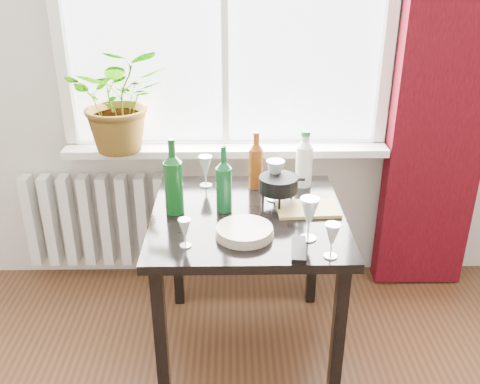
{
  "coord_description": "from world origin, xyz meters",
  "views": [
    {
      "loc": [
        0.03,
        -0.56,
        1.82
      ],
      "look_at": [
        0.07,
        1.55,
        0.85
      ],
      "focal_mm": 40.0,
      "sensor_mm": 36.0,
      "label": 1
    }
  ],
  "objects_px": {
    "wine_bottle_left": "(173,176)",
    "wineglass_back_left": "(206,171)",
    "wineglass_back_center": "(275,180)",
    "bottle_amber": "(256,160)",
    "tv_remote": "(299,249)",
    "wineglass_front_right": "(309,218)",
    "table": "(248,232)",
    "wineglass_front_left": "(185,233)",
    "radiator": "(97,220)",
    "cutting_board": "(308,209)",
    "cleaning_bottle": "(304,158)",
    "wineglass_far_right": "(332,240)",
    "potted_plant": "(120,99)",
    "fondue_pot": "(278,191)",
    "plate_stack": "(244,231)",
    "wine_bottle_right": "(224,179)"
  },
  "relations": [
    {
      "from": "wineglass_front_left",
      "to": "fondue_pot",
      "type": "relative_size",
      "value": 0.6
    },
    {
      "from": "bottle_amber",
      "to": "radiator",
      "type": "bearing_deg",
      "value": 158.97
    },
    {
      "from": "fondue_pot",
      "to": "table",
      "type": "bearing_deg",
      "value": -169.98
    },
    {
      "from": "wineglass_back_center",
      "to": "plate_stack",
      "type": "relative_size",
      "value": 0.83
    },
    {
      "from": "radiator",
      "to": "wine_bottle_left",
      "type": "distance_m",
      "value": 0.97
    },
    {
      "from": "wine_bottle_left",
      "to": "wineglass_front_right",
      "type": "distance_m",
      "value": 0.62
    },
    {
      "from": "wineglass_far_right",
      "to": "bottle_amber",
      "type": "bearing_deg",
      "value": 111.6
    },
    {
      "from": "wine_bottle_right",
      "to": "cutting_board",
      "type": "height_order",
      "value": "wine_bottle_right"
    },
    {
      "from": "wineglass_back_left",
      "to": "wineglass_far_right",
      "type": "bearing_deg",
      "value": -53.11
    },
    {
      "from": "bottle_amber",
      "to": "fondue_pot",
      "type": "relative_size",
      "value": 1.43
    },
    {
      "from": "wineglass_back_center",
      "to": "wineglass_back_left",
      "type": "distance_m",
      "value": 0.36
    },
    {
      "from": "wine_bottle_left",
      "to": "fondue_pot",
      "type": "relative_size",
      "value": 1.72
    },
    {
      "from": "potted_plant",
      "to": "cleaning_bottle",
      "type": "xyz_separation_m",
      "value": [
        0.92,
        -0.24,
        -0.23
      ]
    },
    {
      "from": "radiator",
      "to": "cleaning_bottle",
      "type": "height_order",
      "value": "cleaning_bottle"
    },
    {
      "from": "cutting_board",
      "to": "table",
      "type": "bearing_deg",
      "value": -174.04
    },
    {
      "from": "tv_remote",
      "to": "table",
      "type": "bearing_deg",
      "value": 126.77
    },
    {
      "from": "radiator",
      "to": "wine_bottle_left",
      "type": "height_order",
      "value": "wine_bottle_left"
    },
    {
      "from": "potted_plant",
      "to": "wine_bottle_left",
      "type": "height_order",
      "value": "potted_plant"
    },
    {
      "from": "potted_plant",
      "to": "plate_stack",
      "type": "height_order",
      "value": "potted_plant"
    },
    {
      "from": "wine_bottle_right",
      "to": "plate_stack",
      "type": "xyz_separation_m",
      "value": [
        0.08,
        -0.23,
        -0.13
      ]
    },
    {
      "from": "wineglass_far_right",
      "to": "plate_stack",
      "type": "bearing_deg",
      "value": 152.55
    },
    {
      "from": "bottle_amber",
      "to": "cutting_board",
      "type": "relative_size",
      "value": 1.06
    },
    {
      "from": "wine_bottle_right",
      "to": "cleaning_bottle",
      "type": "distance_m",
      "value": 0.47
    },
    {
      "from": "wineglass_front_right",
      "to": "wineglass_back_left",
      "type": "distance_m",
      "value": 0.69
    },
    {
      "from": "wineglass_front_right",
      "to": "wineglass_back_left",
      "type": "bearing_deg",
      "value": 129.29
    },
    {
      "from": "bottle_amber",
      "to": "tv_remote",
      "type": "distance_m",
      "value": 0.64
    },
    {
      "from": "cleaning_bottle",
      "to": "wineglass_back_left",
      "type": "xyz_separation_m",
      "value": [
        -0.48,
        0.0,
        -0.06
      ]
    },
    {
      "from": "bottle_amber",
      "to": "wineglass_far_right",
      "type": "xyz_separation_m",
      "value": [
        0.26,
        -0.65,
        -0.07
      ]
    },
    {
      "from": "table",
      "to": "cleaning_bottle",
      "type": "bearing_deg",
      "value": 46.98
    },
    {
      "from": "wineglass_front_right",
      "to": "wineglass_back_left",
      "type": "xyz_separation_m",
      "value": [
        -0.43,
        0.53,
        -0.01
      ]
    },
    {
      "from": "bottle_amber",
      "to": "wineglass_back_left",
      "type": "height_order",
      "value": "bottle_amber"
    },
    {
      "from": "wineglass_front_left",
      "to": "fondue_pot",
      "type": "distance_m",
      "value": 0.54
    },
    {
      "from": "wine_bottle_right",
      "to": "wineglass_back_center",
      "type": "xyz_separation_m",
      "value": [
        0.23,
        0.11,
        -0.05
      ]
    },
    {
      "from": "cleaning_bottle",
      "to": "cutting_board",
      "type": "xyz_separation_m",
      "value": [
        -0.01,
        -0.27,
        -0.13
      ]
    },
    {
      "from": "cleaning_bottle",
      "to": "wineglass_back_left",
      "type": "relative_size",
      "value": 1.79
    },
    {
      "from": "wineglass_front_right",
      "to": "tv_remote",
      "type": "xyz_separation_m",
      "value": [
        -0.05,
        -0.1,
        -0.08
      ]
    },
    {
      "from": "bottle_amber",
      "to": "tv_remote",
      "type": "bearing_deg",
      "value": -76.96
    },
    {
      "from": "table",
      "to": "wineglass_front_left",
      "type": "relative_size",
      "value": 7.0
    },
    {
      "from": "cleaning_bottle",
      "to": "wineglass_far_right",
      "type": "xyz_separation_m",
      "value": [
        0.02,
        -0.67,
        -0.07
      ]
    },
    {
      "from": "table",
      "to": "potted_plant",
      "type": "distance_m",
      "value": 0.95
    },
    {
      "from": "wineglass_far_right",
      "to": "wineglass_back_left",
      "type": "bearing_deg",
      "value": 126.89
    },
    {
      "from": "wine_bottle_right",
      "to": "bottle_amber",
      "type": "relative_size",
      "value": 1.05
    },
    {
      "from": "potted_plant",
      "to": "wineglass_back_left",
      "type": "xyz_separation_m",
      "value": [
        0.43,
        -0.24,
        -0.29
      ]
    },
    {
      "from": "wineglass_back_center",
      "to": "tv_remote",
      "type": "height_order",
      "value": "wineglass_back_center"
    },
    {
      "from": "wineglass_far_right",
      "to": "wineglass_back_left",
      "type": "distance_m",
      "value": 0.84
    },
    {
      "from": "wineglass_back_left",
      "to": "cutting_board",
      "type": "relative_size",
      "value": 0.58
    },
    {
      "from": "wineglass_back_center",
      "to": "cutting_board",
      "type": "bearing_deg",
      "value": -39.58
    },
    {
      "from": "wine_bottle_left",
      "to": "wineglass_back_left",
      "type": "relative_size",
      "value": 2.2
    },
    {
      "from": "bottle_amber",
      "to": "cutting_board",
      "type": "xyz_separation_m",
      "value": [
        0.22,
        -0.26,
        -0.14
      ]
    },
    {
      "from": "wine_bottle_right",
      "to": "wineglass_front_left",
      "type": "relative_size",
      "value": 2.51
    }
  ]
}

